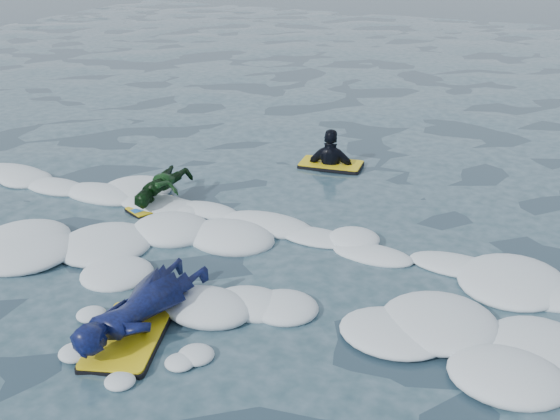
{
  "coord_description": "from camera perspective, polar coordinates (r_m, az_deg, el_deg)",
  "views": [
    {
      "loc": [
        4.69,
        -5.6,
        3.78
      ],
      "look_at": [
        1.18,
        1.6,
        0.33
      ],
      "focal_mm": 45.0,
      "sensor_mm": 36.0,
      "label": 1
    }
  ],
  "objects": [
    {
      "name": "waiting_rider_unit",
      "position": [
        11.21,
        4.14,
        2.99
      ],
      "size": [
        1.05,
        0.68,
        1.47
      ],
      "rotation": [
        0.0,
        0.0,
        0.15
      ],
      "color": "black",
      "rests_on": "ground"
    },
    {
      "name": "prone_child_unit",
      "position": [
        9.76,
        -9.51,
        1.62
      ],
      "size": [
        0.69,
        1.19,
        0.43
      ],
      "rotation": [
        0.0,
        0.0,
        1.14
      ],
      "color": "black",
      "rests_on": "ground"
    },
    {
      "name": "ground",
      "position": [
        8.22,
        -12.43,
        -4.63
      ],
      "size": [
        120.0,
        120.0,
        0.0
      ],
      "primitive_type": "plane",
      "color": "#172F39",
      "rests_on": "ground"
    },
    {
      "name": "prone_woman_unit",
      "position": [
        6.92,
        -11.26,
        -7.98
      ],
      "size": [
        0.99,
        1.78,
        0.45
      ],
      "rotation": [
        0.0,
        0.0,
        1.91
      ],
      "color": "black",
      "rests_on": "ground"
    },
    {
      "name": "foam_band",
      "position": [
        8.96,
        -8.42,
        -1.89
      ],
      "size": [
        12.0,
        3.1,
        0.3
      ],
      "primitive_type": null,
      "color": "white",
      "rests_on": "ground"
    }
  ]
}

